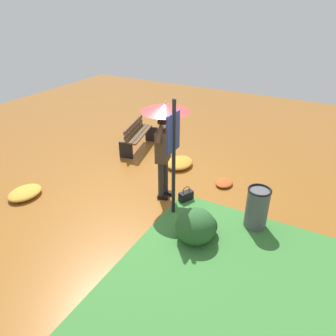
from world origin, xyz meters
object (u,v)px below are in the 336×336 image
object	(u,v)px
person_with_umbrella	(164,127)
handbag	(186,197)
info_sign_post	(173,146)
trash_bin	(257,209)
park_bench	(138,135)

from	to	relation	value
person_with_umbrella	handbag	size ratio (longest dim) A/B	5.53
info_sign_post	trash_bin	distance (m)	1.87
person_with_umbrella	park_bench	bearing A→B (deg)	46.66
person_with_umbrella	trash_bin	distance (m)	2.30
person_with_umbrella	park_bench	world-z (taller)	person_with_umbrella
info_sign_post	trash_bin	bearing A→B (deg)	-77.45
info_sign_post	handbag	bearing A→B (deg)	-6.23
handbag	info_sign_post	bearing A→B (deg)	173.77
park_bench	trash_bin	world-z (taller)	trash_bin
info_sign_post	trash_bin	world-z (taller)	info_sign_post
park_bench	trash_bin	distance (m)	4.22
trash_bin	person_with_umbrella	bearing A→B (deg)	84.69
person_with_umbrella	handbag	world-z (taller)	person_with_umbrella
person_with_umbrella	info_sign_post	xyz separation A→B (m)	(-0.52, -0.48, -0.11)
park_bench	trash_bin	xyz separation A→B (m)	(-1.87, -3.78, 0.02)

